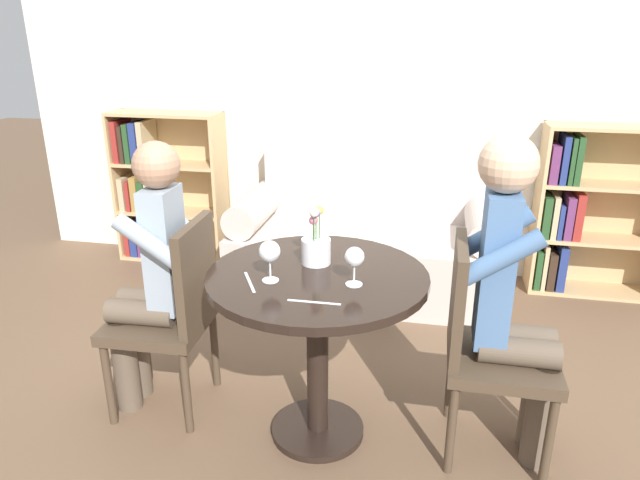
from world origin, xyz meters
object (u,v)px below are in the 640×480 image
at_px(person_left, 151,276).
at_px(wine_glass_right, 355,258).
at_px(bookshelf_right, 583,212).
at_px(chair_left, 174,309).
at_px(bookshelf_left, 160,187).
at_px(flower_vase, 316,246).
at_px(couch, 365,244).
at_px(chair_right, 484,342).
at_px(wine_glass_left, 270,253).
at_px(person_right, 513,296).

distance_m(person_left, wine_glass_right, 0.94).
relative_size(bookshelf_right, chair_left, 1.23).
xyz_separation_m(bookshelf_left, person_left, (0.83, -1.74, 0.11)).
bearing_deg(flower_vase, wine_glass_right, -43.99).
relative_size(bookshelf_right, flower_vase, 4.50).
xyz_separation_m(couch, chair_right, (0.66, -1.48, 0.18)).
bearing_deg(bookshelf_right, bookshelf_left, -179.98).
xyz_separation_m(bookshelf_left, wine_glass_right, (1.74, -1.87, 0.32)).
distance_m(bookshelf_left, wine_glass_left, 2.40).
bearing_deg(wine_glass_left, bookshelf_right, 51.01).
height_order(bookshelf_left, flower_vase, bookshelf_left).
xyz_separation_m(chair_right, person_left, (-1.41, 0.01, 0.16)).
xyz_separation_m(chair_left, wine_glass_left, (0.50, -0.17, 0.37)).
distance_m(chair_left, wine_glass_left, 0.65).
bearing_deg(wine_glass_left, couch, 84.44).
height_order(couch, bookshelf_left, bookshelf_left).
distance_m(couch, chair_left, 1.62).
distance_m(couch, chair_right, 1.63).
bearing_deg(bookshelf_left, flower_vase, -47.46).
height_order(chair_left, chair_right, same).
relative_size(person_right, wine_glass_left, 8.19).
bearing_deg(person_left, couch, 150.68).
xyz_separation_m(couch, person_right, (0.74, -1.48, 0.39)).
relative_size(chair_right, wine_glass_right, 6.03).
relative_size(chair_left, chair_right, 1.00).
relative_size(couch, flower_vase, 6.92).
height_order(couch, wine_glass_left, couch).
distance_m(couch, person_left, 1.69).
bearing_deg(flower_vase, wine_glass_left, -122.92).
bearing_deg(bookshelf_left, person_right, -36.83).
xyz_separation_m(bookshelf_left, chair_right, (2.24, -1.74, -0.05)).
relative_size(wine_glass_right, flower_vase, 0.61).
bearing_deg(person_right, person_left, 89.81).
bearing_deg(chair_left, couch, 153.46).
xyz_separation_m(bookshelf_left, chair_left, (0.92, -1.73, -0.05)).
distance_m(chair_right, flower_vase, 0.77).
height_order(wine_glass_left, wine_glass_right, wine_glass_left).
distance_m(bookshelf_left, bookshelf_right, 2.97).
bearing_deg(flower_vase, bookshelf_right, 50.34).
bearing_deg(chair_right, flower_vase, 86.26).
xyz_separation_m(bookshelf_right, person_left, (-2.13, -1.74, 0.11)).
xyz_separation_m(chair_right, wine_glass_left, (-0.82, -0.16, 0.37)).
bearing_deg(bookshelf_left, wine_glass_left, -53.17).
relative_size(wine_glass_left, flower_vase, 0.66).
relative_size(chair_left, flower_vase, 3.67).
bearing_deg(bookshelf_right, chair_right, -112.48).
distance_m(couch, bookshelf_right, 1.43).
bearing_deg(person_right, bookshelf_right, -20.02).
height_order(chair_left, person_right, person_right).
xyz_separation_m(bookshelf_right, flower_vase, (-1.41, -1.70, 0.29)).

